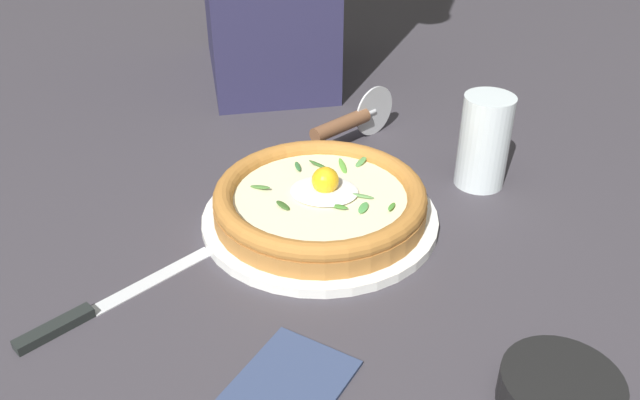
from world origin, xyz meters
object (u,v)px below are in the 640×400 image
(drinking_glass, at_px, (483,148))
(side_bowl, at_px, (560,392))
(table_knife, at_px, (91,310))
(folded_napkin, at_px, (281,393))
(pizza_cutter, at_px, (350,121))
(pizza, at_px, (320,200))

(drinking_glass, bearing_deg, side_bowl, -82.45)
(side_bowl, relative_size, table_knife, 0.53)
(side_bowl, height_order, table_knife, side_bowl)
(table_knife, distance_m, folded_napkin, 0.22)
(table_knife, bearing_deg, pizza_cutter, 62.23)
(drinking_glass, relative_size, folded_napkin, 0.89)
(drinking_glass, bearing_deg, table_knife, -140.90)
(drinking_glass, xyz_separation_m, folded_napkin, (-0.19, -0.40, -0.05))
(pizza_cutter, relative_size, drinking_glass, 1.08)
(side_bowl, bearing_deg, drinking_glass, 97.55)
(side_bowl, bearing_deg, pizza_cutter, 117.09)
(folded_napkin, bearing_deg, pizza, 91.68)
(side_bowl, height_order, folded_napkin, side_bowl)
(side_bowl, distance_m, pizza_cutter, 0.51)
(pizza_cutter, bearing_deg, side_bowl, -62.91)
(pizza_cutter, height_order, folded_napkin, pizza_cutter)
(folded_napkin, bearing_deg, table_knife, 160.37)
(pizza, xyz_separation_m, drinking_glass, (0.20, 0.13, 0.02))
(table_knife, xyz_separation_m, folded_napkin, (0.21, -0.08, 0.00))
(drinking_glass, bearing_deg, pizza_cutter, 155.49)
(pizza, distance_m, drinking_glass, 0.23)
(table_knife, relative_size, folded_napkin, 1.38)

